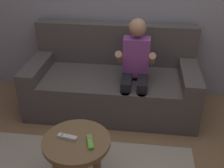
% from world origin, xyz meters
% --- Properties ---
extents(couch, '(1.74, 0.80, 0.85)m').
position_xyz_m(couch, '(-0.23, 1.10, 0.29)').
color(couch, '#56514C').
rests_on(couch, ground).
extents(person_seated_on_couch, '(0.36, 0.44, 1.02)m').
position_xyz_m(person_seated_on_couch, '(0.02, 0.91, 0.57)').
color(person_seated_on_couch, black).
rests_on(person_seated_on_couch, ground).
extents(coffee_table, '(0.48, 0.48, 0.45)m').
position_xyz_m(coffee_table, '(-0.34, -0.04, 0.35)').
color(coffee_table, brown).
rests_on(coffee_table, ground).
extents(game_remote_white_near_edge, '(0.14, 0.06, 0.03)m').
position_xyz_m(game_remote_white_near_edge, '(-0.41, -0.04, 0.46)').
color(game_remote_white_near_edge, white).
rests_on(game_remote_white_near_edge, coffee_table).
extents(game_remote_lime_center, '(0.08, 0.14, 0.03)m').
position_xyz_m(game_remote_lime_center, '(-0.24, -0.08, 0.46)').
color(game_remote_lime_center, '#72C638').
rests_on(game_remote_lime_center, coffee_table).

